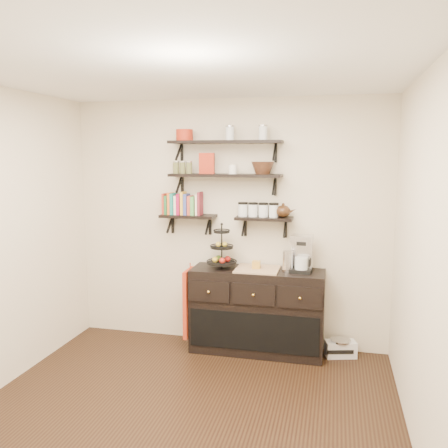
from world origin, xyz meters
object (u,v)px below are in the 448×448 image
sideboard (257,311)px  radio (341,348)px  fruit_stand (222,253)px  coffee_maker (302,254)px

sideboard → radio: 0.95m
fruit_stand → radio: bearing=2.7°
sideboard → fruit_stand: fruit_stand is taller
coffee_maker → radio: 1.08m
fruit_stand → radio: 1.59m
radio → sideboard: bearing=168.8°
sideboard → coffee_maker: coffee_maker is taller
fruit_stand → radio: fruit_stand is taller
sideboard → coffee_maker: (0.46, 0.03, 0.63)m
sideboard → radio: size_ratio=4.10×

